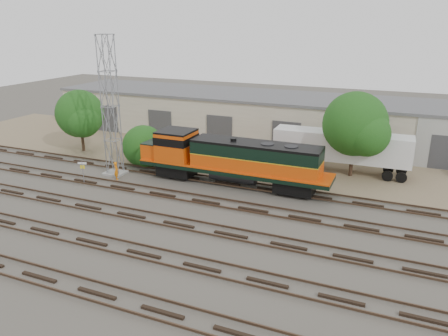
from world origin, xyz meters
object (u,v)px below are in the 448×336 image
at_px(signal_tower, 111,109).
at_px(semi_trailer, 344,148).
at_px(locomotive, 230,159).
at_px(worker, 116,171).

xyz_separation_m(signal_tower, semi_trailer, (19.77, 8.89, -3.75)).
xyz_separation_m(locomotive, worker, (-10.04, -2.81, -1.55)).
xyz_separation_m(signal_tower, worker, (1.06, -1.28, -5.36)).
distance_m(signal_tower, worker, 5.61).
bearing_deg(worker, locomotive, -123.08).
height_order(worker, semi_trailer, semi_trailer).
height_order(locomotive, signal_tower, signal_tower).
relative_size(worker, semi_trailer, 0.13).
bearing_deg(worker, signal_tower, -9.02).
relative_size(locomotive, worker, 10.38).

